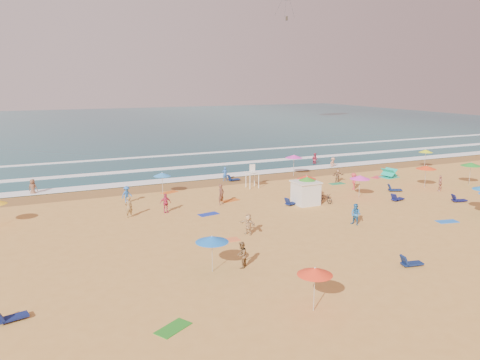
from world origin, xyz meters
name	(u,v)px	position (x,y,z in m)	size (l,w,h in m)	color
ground	(282,209)	(0.00, 0.00, 0.00)	(220.00, 220.00, 0.00)	gold
ocean	(116,125)	(0.00, 84.00, 0.00)	(220.00, 140.00, 0.18)	#0C4756
wet_sand	(227,181)	(0.00, 12.50, 0.01)	(220.00, 220.00, 0.00)	olive
surf_foam	(200,167)	(0.00, 21.32, 0.10)	(200.00, 18.70, 0.05)	white
cabana	(306,193)	(2.70, 0.42, 1.00)	(2.00, 2.00, 2.00)	silver
cabana_roof	(306,182)	(2.70, 0.42, 2.06)	(2.20, 2.20, 0.12)	silver
bicycle	(325,198)	(4.60, 0.12, 0.45)	(0.60, 1.71, 0.90)	black
lifeguard_stand	(252,178)	(1.15, 8.32, 1.05)	(1.20, 1.20, 2.10)	white
beach_umbrellas	(314,181)	(3.28, -0.07, 2.17)	(60.03, 30.52, 0.79)	#2F84D6
loungers	(363,203)	(7.21, -2.01, 0.17)	(57.09, 27.45, 0.34)	#0F194F
towels	(280,214)	(-0.96, -1.53, 0.01)	(49.97, 27.07, 0.03)	#B01620
popup_tents	(442,183)	(18.79, -0.19, 0.60)	(4.00, 15.81, 1.20)	#D72F93
beachgoers	(267,188)	(0.92, 4.65, 0.77)	(38.60, 29.01, 2.13)	#D7353A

